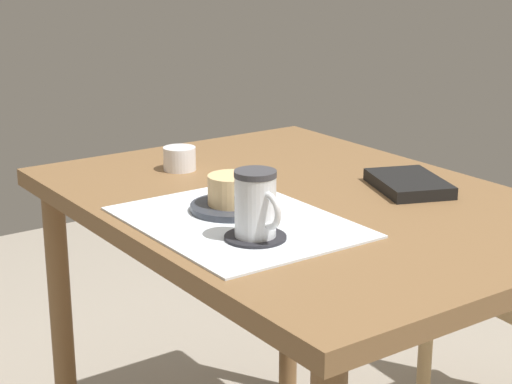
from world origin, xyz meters
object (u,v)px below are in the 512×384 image
object	(u,v)px
coffee_mug	(256,204)
sugar_bowl	(180,159)
dining_table	(303,242)
small_book	(409,184)
pastry	(230,189)
pastry_plate	(230,206)

from	to	relation	value
coffee_mug	sugar_bowl	bearing A→B (deg)	164.94
dining_table	small_book	bearing A→B (deg)	68.67
sugar_bowl	small_book	bearing A→B (deg)	37.17
dining_table	pastry	world-z (taller)	pastry
dining_table	sugar_bowl	distance (m)	0.35
pastry_plate	sugar_bowl	distance (m)	0.32
dining_table	coffee_mug	world-z (taller)	coffee_mug
pastry_plate	small_book	size ratio (longest dim) A/B	0.85
sugar_bowl	small_book	size ratio (longest dim) A/B	0.39
pastry	pastry_plate	bearing A→B (deg)	0.00
pastry_plate	small_book	distance (m)	0.38
dining_table	pastry	distance (m)	0.21
dining_table	small_book	distance (m)	0.24
dining_table	pastry_plate	xyz separation A→B (m)	(-0.00, -0.17, 0.10)
pastry	small_book	size ratio (longest dim) A/B	0.49
sugar_bowl	dining_table	bearing A→B (deg)	16.85
sugar_bowl	small_book	distance (m)	0.49
dining_table	pastry	xyz separation A→B (m)	(-0.00, -0.17, 0.13)
dining_table	coffee_mug	size ratio (longest dim) A/B	9.41
pastry_plate	pastry	bearing A→B (deg)	0.00
pastry	sugar_bowl	size ratio (longest dim) A/B	1.25
pastry	dining_table	bearing A→B (deg)	88.33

